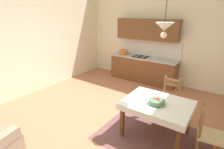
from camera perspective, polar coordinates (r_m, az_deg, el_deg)
ground_plane at (r=4.44m, az=-3.69°, el=-13.85°), size 5.81×6.68×0.10m
wall_back at (r=6.42m, az=14.19°, el=16.34°), size 5.81×0.12×4.18m
wall_left at (r=5.79m, az=-26.02°, el=14.72°), size 0.12×6.68×4.18m
area_rug at (r=3.86m, az=13.12°, el=-19.28°), size 2.10×1.60×0.01m
kitchen_cabinetry at (r=6.38m, az=10.39°, el=5.33°), size 2.43×0.63×2.20m
dining_table at (r=3.59m, az=14.51°, el=-10.64°), size 1.28×1.02×0.75m
dining_chair_kitchen_side at (r=4.49m, az=18.28°, el=-7.24°), size 0.43×0.43×0.93m
dining_chair_window_side at (r=3.54m, az=28.98°, el=-16.75°), size 0.47×0.47×0.93m
fruit_bowl at (r=3.44m, az=14.50°, el=-8.48°), size 0.30×0.30×0.12m
pendant_lamp at (r=3.21m, az=16.81°, el=14.62°), size 0.32×0.32×0.80m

